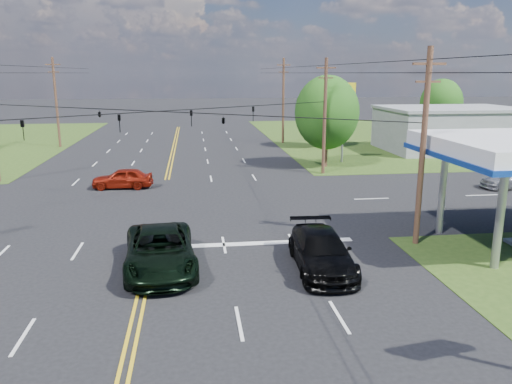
{
  "coord_description": "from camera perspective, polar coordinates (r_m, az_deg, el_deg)",
  "views": [
    {
      "loc": [
        2.11,
        -19.38,
        8.29
      ],
      "look_at": [
        5.36,
        6.0,
        2.17
      ],
      "focal_mm": 35.0,
      "sensor_mm": 36.0,
      "label": 1
    }
  ],
  "objects": [
    {
      "name": "pole_se",
      "position": [
        25.12,
        18.55,
        5.03
      ],
      "size": [
        1.6,
        0.28,
        9.5
      ],
      "color": "#43291C",
      "rests_on": "ground"
    },
    {
      "name": "span_wire_signals",
      "position": [
        31.54,
        -11.26,
        9.02
      ],
      "size": [
        26.0,
        18.0,
        1.13
      ],
      "color": "black",
      "rests_on": "ground"
    },
    {
      "name": "polesign_ne",
      "position": [
        47.68,
        10.01,
        10.22
      ],
      "size": [
        2.07,
        0.74,
        7.51
      ],
      "color": "#A5A5AA",
      "rests_on": "ground"
    },
    {
      "name": "suv_black",
      "position": [
        21.77,
        7.48,
        -6.72
      ],
      "size": [
        2.58,
        5.8,
        1.65
      ],
      "primitive_type": "imported",
      "rotation": [
        0.0,
        0.0,
        -0.05
      ],
      "color": "black",
      "rests_on": "ground"
    },
    {
      "name": "stop_bar",
      "position": [
        24.98,
        -0.24,
        -5.94
      ],
      "size": [
        10.0,
        0.5,
        0.02
      ],
      "primitive_type": "cube",
      "color": "silver",
      "rests_on": "ground"
    },
    {
      "name": "tree_right_a",
      "position": [
        45.11,
        8.1,
        8.97
      ],
      "size": [
        5.7,
        5.7,
        8.18
      ],
      "color": "#43291C",
      "rests_on": "ground"
    },
    {
      "name": "pickup_dkgreen",
      "position": [
        21.92,
        -10.89,
        -6.56
      ],
      "size": [
        3.41,
        6.55,
        1.76
      ],
      "primitive_type": "imported",
      "rotation": [
        0.0,
        0.0,
        0.08
      ],
      "color": "black",
      "rests_on": "ground"
    },
    {
      "name": "power_lines",
      "position": [
        29.46,
        -11.75,
        13.78
      ],
      "size": [
        26.04,
        100.0,
        0.64
      ],
      "color": "black",
      "rests_on": "ground"
    },
    {
      "name": "tree_right_b",
      "position": [
        57.37,
        7.34,
        9.27
      ],
      "size": [
        4.94,
        4.94,
        7.09
      ],
      "color": "#43291C",
      "rests_on": "ground"
    },
    {
      "name": "sedan_red",
      "position": [
        38.0,
        -15.02,
        1.53
      ],
      "size": [
        4.46,
        1.96,
        1.49
      ],
      "primitive_type": "imported",
      "rotation": [
        0.0,
        0.0,
        -1.62
      ],
      "color": "maroon",
      "rests_on": "ground"
    },
    {
      "name": "ground",
      "position": [
        32.53,
        -10.78,
        -1.56
      ],
      "size": [
        280.0,
        280.0,
        0.0
      ],
      "primitive_type": "plane",
      "color": "black",
      "rests_on": "ground"
    },
    {
      "name": "tree_far_r",
      "position": [
        69.28,
        20.41,
        9.52
      ],
      "size": [
        5.32,
        5.32,
        7.63
      ],
      "color": "#43291C",
      "rests_on": "ground"
    },
    {
      "name": "pole_right_far",
      "position": [
        60.45,
        3.14,
        10.47
      ],
      "size": [
        1.6,
        0.28,
        10.0
      ],
      "color": "#43291C",
      "rests_on": "ground"
    },
    {
      "name": "pole_ne",
      "position": [
        41.96,
        7.86,
        8.71
      ],
      "size": [
        1.6,
        0.28,
        9.5
      ],
      "color": "#43291C",
      "rests_on": "ground"
    },
    {
      "name": "retail_ne",
      "position": [
        58.78,
        21.22,
        6.6
      ],
      "size": [
        14.0,
        10.0,
        4.4
      ],
      "primitive_type": "cube",
      "color": "slate",
      "rests_on": "ground"
    },
    {
      "name": "grass_ne",
      "position": [
        71.89,
        20.1,
        6.01
      ],
      "size": [
        46.0,
        48.0,
        0.03
      ],
      "primitive_type": "cube",
      "color": "#294416",
      "rests_on": "ground"
    },
    {
      "name": "pole_left_far",
      "position": [
        61.35,
        -21.87,
        9.58
      ],
      "size": [
        1.6,
        0.28,
        10.0
      ],
      "color": "#43291C",
      "rests_on": "ground"
    }
  ]
}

